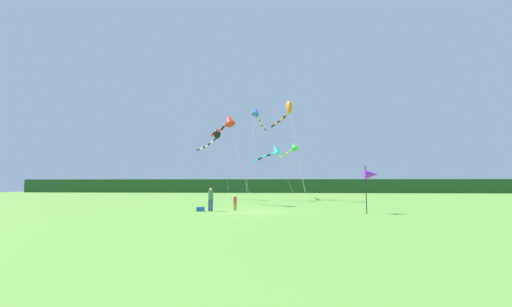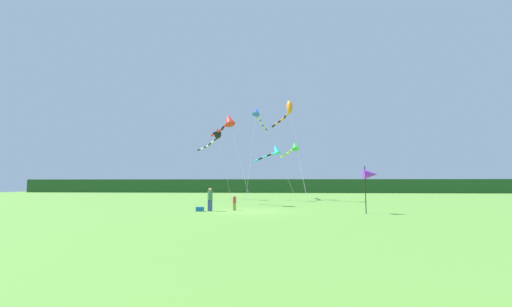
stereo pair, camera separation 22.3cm
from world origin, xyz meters
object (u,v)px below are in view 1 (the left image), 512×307
Objects in this scene: banner_flag_pole at (371,175)px; person_adult at (211,198)px; kite_blue at (257,115)px; kite_cyan at (274,150)px; kite_red at (228,121)px; kite_orange at (288,109)px; kite_green at (293,147)px; kite_black at (215,136)px; person_child at (235,202)px; cooler_box at (201,209)px.

person_adult is at bearing 174.07° from banner_flag_pole.
kite_cyan is (2.16, -3.19, -4.94)m from kite_blue.
kite_red is (-10.82, 6.96, 5.19)m from banner_flag_pole.
kite_cyan is at bearing 160.81° from kite_orange.
person_adult is 19.10m from kite_green.
kite_red is at bearing -72.37° from kite_black.
kite_green is 1.11× the size of kite_cyan.
kite_red is (3.22, -10.13, -0.10)m from kite_black.
kite_orange is (-0.76, -3.74, 3.93)m from kite_green.
person_adult is 11.29m from banner_flag_pole.
kite_green is 5.48m from kite_orange.
banner_flag_pole is at bearing -63.94° from kite_blue.
person_child is at bearing -91.94° from kite_blue.
kite_orange is 1.75× the size of kite_cyan.
kite_green reaches higher than banner_flag_pole.
kite_blue reaches higher than person_child.
kite_cyan is at bearing -55.95° from kite_blue.
banner_flag_pole is 19.03m from kite_green.
banner_flag_pole is at bearing -70.48° from kite_orange.
kite_red reaches higher than kite_green.
kite_red is 0.74× the size of kite_blue.
person_adult is at bearing -111.80° from kite_green.
person_child is 0.10× the size of kite_blue.
kite_blue is at bearing 80.21° from cooler_box.
kite_red is at bearing 80.57° from cooler_box.
person_adult is 0.14× the size of kite_orange.
kite_blue is at bearing 88.06° from person_child.
kite_blue is at bearing 124.05° from kite_cyan.
kite_blue reaches higher than kite_black.
cooler_box is at bearing -113.67° from kite_green.
kite_green is at bearing 72.64° from person_child.
kite_green is 6.18m from kite_blue.
kite_blue reaches higher than kite_green.
banner_flag_pole is 0.27× the size of kite_blue.
cooler_box is at bearing -170.33° from person_adult.
kite_green is at bearing 68.20° from person_adult.
cooler_box is 20.32m from kite_blue.
kite_black is (-14.04, 17.09, 5.29)m from banner_flag_pole.
kite_cyan is at bearing 78.30° from person_child.
person_child is 17.50m from kite_black.
kite_black is at bearing 129.41° from banner_flag_pole.
kite_blue reaches higher than person_adult.
kite_orange reaches higher than kite_red.
kite_orange is at bearing 65.52° from person_adult.
kite_red is 0.74× the size of kite_orange.
person_adult is 1.85m from person_child.
person_adult is 0.53× the size of banner_flag_pole.
kite_blue is (5.18, 1.03, 2.88)m from kite_black.
kite_green is (-4.33, 18.10, 3.97)m from banner_flag_pole.
kite_black is at bearing 163.06° from kite_orange.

